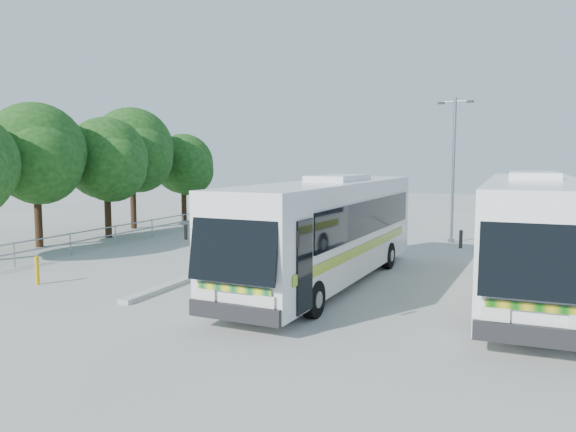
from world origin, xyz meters
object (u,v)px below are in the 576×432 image
at_px(tree_far_d, 133,149).
at_px(coach_main, 327,228).
at_px(lamppost, 454,163).
at_px(tree_far_e, 184,164).
at_px(bollard, 37,270).
at_px(tree_far_c, 107,159).
at_px(tree_far_b, 37,152).
at_px(coach_adjacent, 532,232).

distance_m(tree_far_d, coach_main, 18.74).
xyz_separation_m(tree_far_d, lamppost, (18.54, 1.63, -0.78)).
xyz_separation_m(tree_far_e, bollard, (5.89, -18.24, -3.40)).
xyz_separation_m(tree_far_c, tree_far_d, (-1.19, 3.70, 0.56)).
bearing_deg(tree_far_b, tree_far_d, 92.23).
bearing_deg(tree_far_e, tree_far_d, -98.63).
bearing_deg(tree_far_e, coach_adjacent, -31.82).
height_order(tree_far_b, bollard, tree_far_b).
distance_m(tree_far_b, coach_main, 15.78).
bearing_deg(coach_main, tree_far_b, 174.52).
height_order(tree_far_d, coach_main, tree_far_d).
xyz_separation_m(tree_far_d, coach_main, (15.69, -9.84, -2.89)).
distance_m(coach_adjacent, bollard, 16.38).
relative_size(tree_far_d, coach_main, 0.58).
bearing_deg(tree_far_e, tree_far_c, -86.46).
height_order(tree_far_c, lamppost, lamppost).
bearing_deg(tree_far_b, coach_main, -8.28).
distance_m(tree_far_c, coach_main, 15.92).
bearing_deg(coach_adjacent, bollard, -162.96).
xyz_separation_m(tree_far_b, coach_adjacent, (21.82, -1.20, -2.57)).
distance_m(tree_far_c, lamppost, 18.15).
bearing_deg(tree_far_c, tree_far_b, -102.91).
bearing_deg(lamppost, bollard, -114.94).
xyz_separation_m(tree_far_b, tree_far_c, (0.89, 3.90, -0.31)).
bearing_deg(bollard, tree_far_b, 135.62).
bearing_deg(tree_far_c, tree_far_d, 107.83).
bearing_deg(lamppost, coach_adjacent, -58.10).
bearing_deg(lamppost, tree_far_e, -176.18).
bearing_deg(coach_main, bollard, -154.03).
bearing_deg(tree_far_c, coach_adjacent, -13.70).
distance_m(tree_far_e, lamppost, 18.08).
distance_m(tree_far_b, tree_far_c, 4.01).
distance_m(tree_far_b, tree_far_d, 7.61).
bearing_deg(bollard, tree_far_c, 118.19).
bearing_deg(tree_far_d, tree_far_b, -87.77).
relative_size(tree_far_c, tree_far_d, 0.88).
height_order(tree_far_b, tree_far_e, tree_far_b).
height_order(tree_far_c, tree_far_e, tree_far_c).
bearing_deg(tree_far_b, tree_far_e, 88.17).
distance_m(tree_far_c, tree_far_d, 3.93).
height_order(tree_far_e, lamppost, lamppost).
bearing_deg(tree_far_b, lamppost, 26.84).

